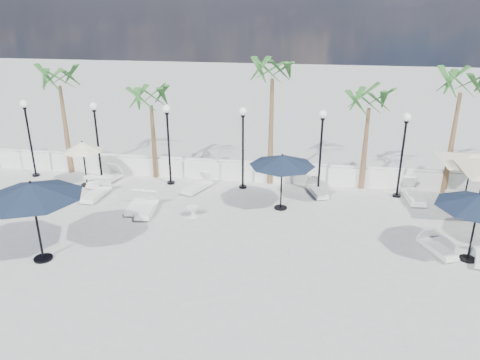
# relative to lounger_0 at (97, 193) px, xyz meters

# --- Properties ---
(ground) EXTENTS (100.00, 100.00, 0.00)m
(ground) POSITION_rel_lounger_0_xyz_m (6.29, -4.37, -0.23)
(ground) COLOR #A1A19C
(ground) RESTS_ON ground
(balustrade) EXTENTS (26.00, 0.30, 1.01)m
(balustrade) POSITION_rel_lounger_0_xyz_m (6.29, 3.13, 0.23)
(balustrade) COLOR white
(balustrade) RESTS_ON ground
(lamppost_0) EXTENTS (0.36, 0.36, 3.84)m
(lamppost_0) POSITION_rel_lounger_0_xyz_m (-4.21, 2.13, 2.26)
(lamppost_0) COLOR black
(lamppost_0) RESTS_ON ground
(lamppost_1) EXTENTS (0.36, 0.36, 3.84)m
(lamppost_1) POSITION_rel_lounger_0_xyz_m (-0.71, 2.13, 2.26)
(lamppost_1) COLOR black
(lamppost_1) RESTS_ON ground
(lamppost_2) EXTENTS (0.36, 0.36, 3.84)m
(lamppost_2) POSITION_rel_lounger_0_xyz_m (2.79, 2.13, 2.26)
(lamppost_2) COLOR black
(lamppost_2) RESTS_ON ground
(lamppost_3) EXTENTS (0.36, 0.36, 3.84)m
(lamppost_3) POSITION_rel_lounger_0_xyz_m (6.29, 2.13, 2.26)
(lamppost_3) COLOR black
(lamppost_3) RESTS_ON ground
(lamppost_4) EXTENTS (0.36, 0.36, 3.84)m
(lamppost_4) POSITION_rel_lounger_0_xyz_m (9.79, 2.13, 2.26)
(lamppost_4) COLOR black
(lamppost_4) RESTS_ON ground
(lamppost_5) EXTENTS (0.36, 0.36, 3.84)m
(lamppost_5) POSITION_rel_lounger_0_xyz_m (13.29, 2.13, 2.26)
(lamppost_5) COLOR black
(lamppost_5) RESTS_ON ground
(palm_0) EXTENTS (2.60, 2.60, 5.50)m
(palm_0) POSITION_rel_lounger_0_xyz_m (-2.71, 2.93, 4.30)
(palm_0) COLOR brown
(palm_0) RESTS_ON ground
(palm_1) EXTENTS (2.60, 2.60, 4.70)m
(palm_1) POSITION_rel_lounger_0_xyz_m (1.79, 2.93, 3.52)
(palm_1) COLOR brown
(palm_1) RESTS_ON ground
(palm_2) EXTENTS (2.60, 2.60, 6.10)m
(palm_2) POSITION_rel_lounger_0_xyz_m (7.49, 2.93, 4.88)
(palm_2) COLOR brown
(palm_2) RESTS_ON ground
(palm_3) EXTENTS (2.60, 2.60, 4.90)m
(palm_3) POSITION_rel_lounger_0_xyz_m (11.79, 2.93, 3.72)
(palm_3) COLOR brown
(palm_3) RESTS_ON ground
(palm_4) EXTENTS (2.60, 2.60, 5.70)m
(palm_4) POSITION_rel_lounger_0_xyz_m (15.49, 2.93, 4.49)
(palm_4) COLOR brown
(palm_4) RESTS_ON ground
(lounger_0) EXTENTS (0.75, 1.90, 0.70)m
(lounger_0) POSITION_rel_lounger_0_xyz_m (0.00, 0.00, 0.00)
(lounger_0) COLOR silver
(lounger_0) RESTS_ON ground
(lounger_1) EXTENTS (1.16, 2.14, 0.76)m
(lounger_1) POSITION_rel_lounger_0_xyz_m (-0.31, 1.64, 0.02)
(lounger_1) COLOR silver
(lounger_1) RESTS_ON ground
(lounger_2) EXTENTS (0.76, 1.91, 0.70)m
(lounger_2) POSITION_rel_lounger_0_xyz_m (2.76, -1.20, 0.00)
(lounger_2) COLOR silver
(lounger_2) RESTS_ON ground
(lounger_3) EXTENTS (0.72, 1.75, 0.64)m
(lounger_3) POSITION_rel_lounger_0_xyz_m (2.19, -0.95, -0.02)
(lounger_3) COLOR silver
(lounger_3) RESTS_ON ground
(lounger_4) EXTENTS (1.25, 1.91, 0.69)m
(lounger_4) POSITION_rel_lounger_0_xyz_m (4.27, 1.49, -0.00)
(lounger_4) COLOR silver
(lounger_4) RESTS_ON ground
(lounger_5) EXTENTS (1.08, 1.76, 0.63)m
(lounger_5) POSITION_rel_lounger_0_xyz_m (9.74, 1.84, -0.02)
(lounger_5) COLOR silver
(lounger_5) RESTS_ON ground
(lounger_6) EXTENTS (0.84, 2.11, 0.77)m
(lounger_6) POSITION_rel_lounger_0_xyz_m (13.92, 1.85, 0.03)
(lounger_6) COLOR silver
(lounger_6) RESTS_ON ground
(lounger_8) EXTENTS (1.18, 1.74, 0.63)m
(lounger_8) POSITION_rel_lounger_0_xyz_m (13.89, -2.77, -0.02)
(lounger_8) COLOR silver
(lounger_8) RESTS_ON ground
(side_table_0) EXTENTS (0.55, 0.55, 0.53)m
(side_table_0) POSITION_rel_lounger_0_xyz_m (-0.84, 1.12, 0.09)
(side_table_0) COLOR silver
(side_table_0) RESTS_ON ground
(side_table_1) EXTENTS (0.47, 0.47, 0.46)m
(side_table_1) POSITION_rel_lounger_0_xyz_m (4.71, -1.27, 0.04)
(side_table_1) COLOR silver
(side_table_1) RESTS_ON ground
(side_table_2) EXTENTS (0.53, 0.53, 0.51)m
(side_table_2) POSITION_rel_lounger_0_xyz_m (15.50, 1.83, 0.08)
(side_table_2) COLOR silver
(side_table_2) RESTS_ON ground
(parasol_navy_left) EXTENTS (3.28, 3.28, 2.89)m
(parasol_navy_left) POSITION_rel_lounger_0_xyz_m (0.44, -5.25, 2.32)
(parasol_navy_left) COLOR black
(parasol_navy_left) RESTS_ON ground
(parasol_navy_mid) EXTENTS (2.73, 2.73, 2.45)m
(parasol_navy_mid) POSITION_rel_lounger_0_xyz_m (8.21, 0.09, 1.92)
(parasol_navy_mid) COLOR black
(parasol_navy_mid) RESTS_ON ground
(parasol_navy_right) EXTENTS (2.79, 2.79, 2.50)m
(parasol_navy_right) POSITION_rel_lounger_0_xyz_m (14.84, -3.11, 1.96)
(parasol_navy_right) COLOR black
(parasol_navy_right) RESTS_ON ground
(parasol_cream_sq_a) EXTENTS (4.94, 4.94, 2.43)m
(parasol_cream_sq_a) POSITION_rel_lounger_0_xyz_m (16.08, 1.83, 2.01)
(parasol_cream_sq_a) COLOR black
(parasol_cream_sq_a) RESTS_ON ground
(parasol_cream_small) EXTENTS (1.81, 1.81, 2.22)m
(parasol_cream_small) POSITION_rel_lounger_0_xyz_m (-1.09, 1.32, 1.66)
(parasol_cream_small) COLOR black
(parasol_cream_small) RESTS_ON ground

